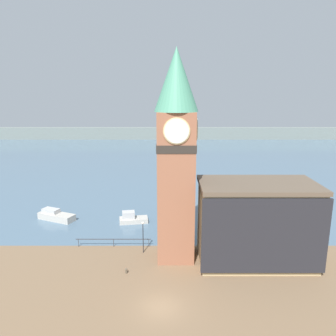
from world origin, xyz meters
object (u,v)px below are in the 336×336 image
pier_building (257,223)px  mooring_bollard_near (127,270)px  boat_near (133,218)px  boat_far (57,216)px  clock_tower (177,152)px  lamp_post (144,231)px

pier_building → mooring_bollard_near: size_ratio=21.89×
boat_near → mooring_bollard_near: 14.74m
pier_building → mooring_bollard_near: pier_building is taller
boat_far → mooring_bollard_near: size_ratio=10.22×
pier_building → mooring_bollard_near: 16.00m
boat_far → mooring_bollard_near: bearing=-26.4°
pier_building → mooring_bollard_near: bearing=-169.5°
clock_tower → pier_building: bearing=-6.3°
clock_tower → boat_near: (-6.54, 10.88, -12.47)m
clock_tower → lamp_post: bearing=165.7°
pier_building → boat_near: pier_building is taller
boat_near → lamp_post: bearing=-84.3°
boat_far → clock_tower: bearing=-8.8°
boat_near → boat_far: 12.33m
clock_tower → mooring_bollard_near: size_ratio=39.62×
mooring_bollard_near → lamp_post: bearing=72.2°
clock_tower → boat_near: clock_tower is taller
boat_near → mooring_bollard_near: boat_near is taller
lamp_post → clock_tower: bearing=-14.3°
boat_far → pier_building: bearing=-1.0°
lamp_post → mooring_bollard_near: bearing=-107.8°
mooring_bollard_near → lamp_post: 5.71m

